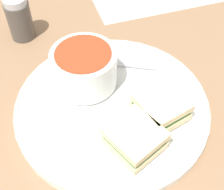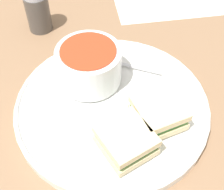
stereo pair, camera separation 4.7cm
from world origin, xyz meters
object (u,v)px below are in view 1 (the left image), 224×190
(sandwich_half_far, at_px, (161,107))
(salt_shaker, at_px, (19,18))
(sandwich_half_near, at_px, (135,138))
(soup_bowl, at_px, (84,68))
(spoon, at_px, (104,61))

(sandwich_half_far, bearing_deg, salt_shaker, 59.16)
(sandwich_half_near, relative_size, salt_shaker, 1.10)
(soup_bowl, height_order, spoon, soup_bowl)
(soup_bowl, bearing_deg, salt_shaker, 52.15)
(soup_bowl, height_order, sandwich_half_far, soup_bowl)
(sandwich_half_near, height_order, sandwich_half_far, same)
(soup_bowl, xyz_separation_m, sandwich_half_far, (-0.05, -0.12, -0.01))
(spoon, relative_size, sandwich_half_far, 1.20)
(spoon, height_order, sandwich_half_far, sandwich_half_far)
(spoon, height_order, sandwich_half_near, sandwich_half_near)
(soup_bowl, distance_m, spoon, 0.06)
(spoon, bearing_deg, sandwich_half_near, 114.62)
(sandwich_half_far, height_order, salt_shaker, salt_shaker)
(spoon, distance_m, sandwich_half_far, 0.14)
(sandwich_half_far, distance_m, salt_shaker, 0.32)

